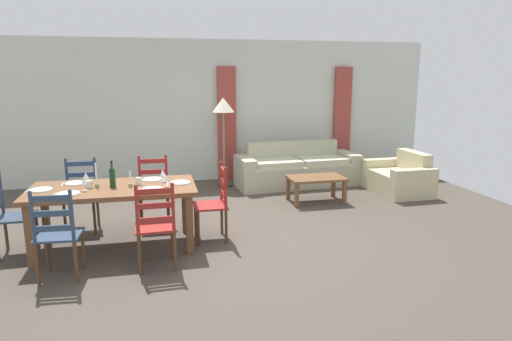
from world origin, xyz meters
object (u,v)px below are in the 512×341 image
at_px(wine_bottle, 112,177).
at_px(armchair_upholstered, 401,179).
at_px(coffee_cup_secondary, 89,184).
at_px(standing_lamp, 223,110).
at_px(dining_chair_head_east, 214,203).
at_px(wine_glass_near_right, 165,177).
at_px(dining_chair_head_west, 10,215).
at_px(dining_table, 114,194).
at_px(dining_chair_far_right, 154,192).
at_px(dining_chair_near_right, 156,226).
at_px(coffee_table, 316,181).
at_px(wine_glass_far_right, 163,173).
at_px(dining_chair_far_left, 81,195).
at_px(dining_chair_near_left, 58,234).
at_px(couch, 296,169).
at_px(wine_glass_near_left, 84,182).
at_px(wine_glass_far_left, 86,176).
at_px(coffee_cup_primary, 139,181).

height_order(wine_bottle, armchair_upholstered, wine_bottle).
xyz_separation_m(coffee_cup_secondary, standing_lamp, (2.00, 2.75, 0.62)).
bearing_deg(dining_chair_head_east, wine_bottle, -178.96).
bearing_deg(wine_glass_near_right, dining_chair_head_west, 174.93).
height_order(dining_table, standing_lamp, standing_lamp).
distance_m(dining_chair_head_west, wine_glass_near_right, 1.79).
relative_size(dining_chair_far_right, dining_chair_head_west, 1.00).
xyz_separation_m(dining_chair_near_right, coffee_table, (2.56, 2.07, -0.12)).
bearing_deg(wine_glass_far_right, wine_glass_near_right, -84.82).
xyz_separation_m(dining_chair_far_left, wine_bottle, (0.48, -0.78, 0.39)).
distance_m(dining_chair_near_left, wine_bottle, 0.98).
height_order(dining_chair_near_left, couch, dining_chair_near_left).
relative_size(dining_chair_head_west, wine_glass_near_left, 5.96).
xyz_separation_m(dining_chair_near_left, wine_glass_near_right, (1.09, 0.65, 0.38)).
xyz_separation_m(dining_chair_far_left, dining_chair_head_west, (-0.66, -0.73, 0.00)).
bearing_deg(wine_bottle, dining_chair_head_west, 177.58).
distance_m(dining_table, wine_glass_near_left, 0.38).
relative_size(dining_chair_far_right, wine_glass_far_right, 5.96).
relative_size(wine_glass_far_right, armchair_upholstered, 0.14).
height_order(wine_glass_far_left, coffee_table, wine_glass_far_left).
bearing_deg(coffee_cup_secondary, dining_chair_far_right, 45.71).
bearing_deg(coffee_cup_secondary, dining_chair_far_left, 106.11).
bearing_deg(dining_table, wine_glass_far_right, 12.53).
distance_m(dining_chair_near_right, dining_chair_far_right, 1.46).
bearing_deg(armchair_upholstered, dining_chair_near_left, -155.49).
height_order(wine_glass_near_right, wine_glass_far_left, same).
bearing_deg(armchair_upholstered, dining_table, -161.25).
distance_m(dining_chair_head_east, wine_glass_near_right, 0.71).
relative_size(dining_chair_head_west, dining_chair_head_east, 1.00).
xyz_separation_m(dining_table, wine_glass_near_left, (-0.30, -0.13, 0.20)).
distance_m(dining_chair_near_left, armchair_upholstered, 5.72).
bearing_deg(dining_chair_head_west, wine_glass_near_left, -10.90).
height_order(dining_table, wine_glass_near_right, wine_glass_near_right).
bearing_deg(dining_chair_far_left, coffee_cup_primary, -43.26).
bearing_deg(dining_table, coffee_cup_secondary, 179.70).
distance_m(dining_chair_near_right, coffee_table, 3.29).
relative_size(dining_chair_near_left, dining_chair_head_west, 1.00).
bearing_deg(coffee_cup_secondary, wine_glass_near_right, -8.34).
distance_m(dining_chair_head_east, couch, 3.19).
xyz_separation_m(dining_table, standing_lamp, (1.74, 2.75, 0.75)).
distance_m(wine_glass_far_left, standing_lamp, 3.35).
height_order(dining_chair_far_left, armchair_upholstered, dining_chair_far_left).
bearing_deg(wine_bottle, coffee_table, 24.27).
bearing_deg(dining_chair_head_east, couch, 53.44).
xyz_separation_m(wine_bottle, armchair_upholstered, (4.71, 1.62, -0.62)).
relative_size(wine_glass_far_left, coffee_cup_secondary, 1.79).
height_order(dining_chair_head_west, dining_chair_head_east, same).
height_order(dining_chair_near_left, armchair_upholstered, dining_chair_near_left).
bearing_deg(wine_glass_far_left, coffee_cup_secondary, -71.13).
bearing_deg(wine_bottle, coffee_cup_primary, 10.03).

